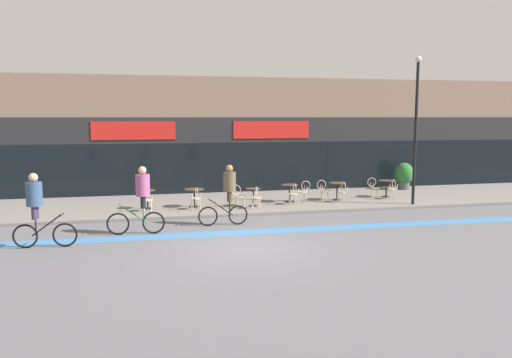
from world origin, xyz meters
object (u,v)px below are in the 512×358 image
at_px(bistro_table_0, 147,196).
at_px(cafe_chair_4_near, 343,190).
at_px(cafe_chair_2_side, 238,194).
at_px(cafe_chair_3_near, 294,192).
at_px(cafe_chair_4_side, 324,189).
at_px(cafe_chair_1_near, 196,197).
at_px(cyclist_0, 37,205).
at_px(planter_pot, 404,175).
at_px(cyclist_1, 141,195).
at_px(cafe_chair_0_near, 147,198).
at_px(bistro_table_1, 194,194).
at_px(cafe_chair_5_near, 393,188).
at_px(bistro_table_2, 253,194).
at_px(cyclist_2, 228,190).
at_px(cafe_chair_2_near, 256,196).
at_px(cafe_chair_5_side, 374,186).
at_px(bistro_table_5, 386,185).
at_px(bistro_table_4, 337,188).
at_px(lamp_post, 416,121).
at_px(cafe_chair_3_side, 304,190).
at_px(bistro_table_3, 290,190).

distance_m(bistro_table_0, cafe_chair_4_near, 8.14).
xyz_separation_m(cafe_chair_2_side, cafe_chair_3_near, (2.35, -0.05, 0.00)).
bearing_deg(cafe_chair_4_side, cafe_chair_1_near, -162.53).
bearing_deg(bistro_table_0, cyclist_0, -122.08).
height_order(planter_pot, cyclist_1, cyclist_1).
bearing_deg(cafe_chair_3_near, planter_pot, -65.03).
distance_m(cafe_chair_0_near, cafe_chair_3_near, 5.95).
bearing_deg(bistro_table_1, cafe_chair_2_side, -10.74).
xyz_separation_m(cafe_chair_0_near, cyclist_0, (-3.09, -4.31, 0.62)).
relative_size(bistro_table_1, cafe_chair_0_near, 0.87).
bearing_deg(cafe_chair_1_near, cyclist_0, 124.00).
xyz_separation_m(cafe_chair_2_side, cafe_chair_4_side, (3.91, 0.68, 0.00)).
bearing_deg(cafe_chair_1_near, cafe_chair_5_near, -92.84).
height_order(bistro_table_0, bistro_table_2, bistro_table_0).
height_order(cafe_chair_2_side, cyclist_2, cyclist_2).
bearing_deg(cafe_chair_2_near, bistro_table_2, 4.74).
bearing_deg(cyclist_2, planter_pot, -150.47).
distance_m(cafe_chair_1_near, cafe_chair_2_near, 2.37).
relative_size(cafe_chair_5_near, cafe_chair_5_side, 1.00).
bearing_deg(cyclist_1, cafe_chair_2_side, -134.21).
height_order(bistro_table_5, cafe_chair_4_side, cafe_chair_4_side).
bearing_deg(bistro_table_2, bistro_table_4, 9.68).
xyz_separation_m(cafe_chair_3_near, cyclist_0, (-9.03, -4.56, 0.62)).
relative_size(planter_pot, lamp_post, 0.22).
relative_size(cafe_chair_5_side, planter_pot, 0.67).
xyz_separation_m(planter_pot, lamp_post, (-1.82, -4.06, 2.74)).
relative_size(bistro_table_2, cafe_chair_1_near, 0.81).
distance_m(bistro_table_1, cafe_chair_1_near, 0.63).
distance_m(cafe_chair_3_side, lamp_post, 5.41).
xyz_separation_m(bistro_table_3, cafe_chair_4_near, (2.19, -0.53, -0.02)).
distance_m(cafe_chair_5_side, cyclist_2, 8.23).
distance_m(cafe_chair_2_near, planter_pot, 9.20).
distance_m(bistro_table_2, bistro_table_3, 1.81).
relative_size(bistro_table_2, cafe_chair_5_near, 0.81).
xyz_separation_m(bistro_table_0, cyclist_0, (-3.09, -4.94, 0.61)).
xyz_separation_m(bistro_table_1, bistro_table_3, (4.08, 0.25, 0.01)).
relative_size(bistro_table_3, cafe_chair_1_near, 0.84).
bearing_deg(cyclist_2, cafe_chair_3_near, -140.44).
xyz_separation_m(cafe_chair_0_near, cafe_chair_1_near, (1.87, 0.00, 0.00)).
bearing_deg(bistro_table_2, bistro_table_3, 18.45).
height_order(bistro_table_1, cyclist_1, cyclist_1).
bearing_deg(cafe_chair_3_side, planter_pot, -157.55).
bearing_deg(cafe_chair_3_near, cyclist_0, 117.04).
xyz_separation_m(cafe_chair_1_near, cafe_chair_5_side, (8.14, 1.27, 0.00)).
xyz_separation_m(cafe_chair_2_near, cyclist_1, (-4.42, -2.90, 0.62)).
relative_size(cafe_chair_2_side, cafe_chair_3_near, 1.00).
height_order(cafe_chair_3_side, cafe_chair_5_side, same).
distance_m(cafe_chair_2_side, cafe_chair_3_side, 3.03).
height_order(bistro_table_5, cyclist_0, cyclist_0).
relative_size(bistro_table_2, cafe_chair_5_side, 0.81).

